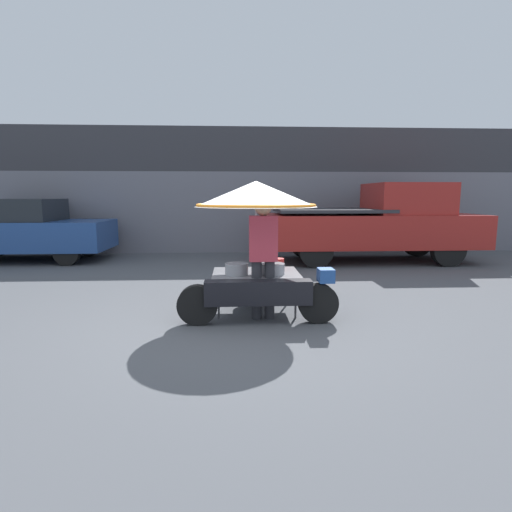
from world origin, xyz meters
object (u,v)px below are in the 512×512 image
object	(u,v)px
parked_car	(25,230)
vendor_person	(263,253)
vendor_motorcycle_cart	(257,213)
pickup_truck	(377,224)

from	to	relation	value
parked_car	vendor_person	bearing A→B (deg)	-42.31
vendor_person	parked_car	distance (m)	7.88
vendor_motorcycle_cart	vendor_person	size ratio (longest dim) A/B	1.30
vendor_motorcycle_cart	pickup_truck	bearing A→B (deg)	52.70
vendor_person	parked_car	xyz separation A→B (m)	(-5.82, 5.30, -0.11)
pickup_truck	vendor_person	bearing A→B (deg)	-124.84
vendor_motorcycle_cart	parked_car	distance (m)	7.64
parked_car	pickup_truck	bearing A→B (deg)	-3.56
vendor_motorcycle_cart	pickup_truck	size ratio (longest dim) A/B	0.40
parked_car	pickup_truck	xyz separation A→B (m)	(9.12, -0.57, 0.16)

